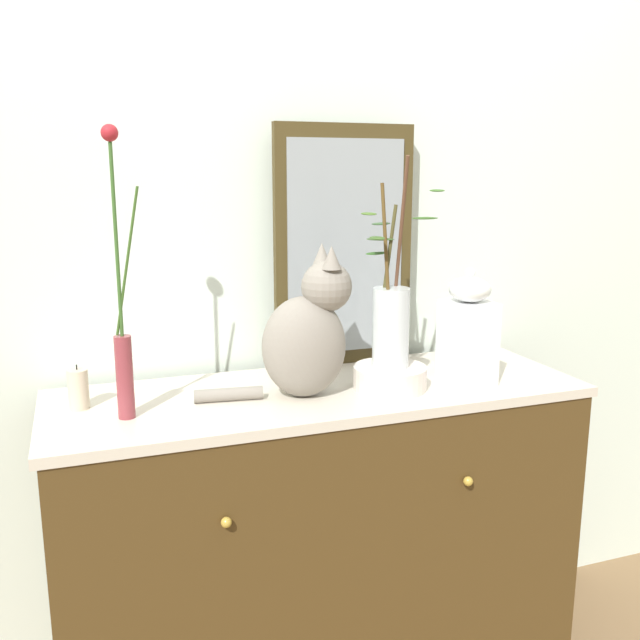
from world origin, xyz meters
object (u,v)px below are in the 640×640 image
at_px(sideboard, 320,547).
at_px(cat_sitting, 307,334).
at_px(mirror_leaning, 344,247).
at_px(vase_slim_green, 122,335).
at_px(bowl_porcelain, 390,377).
at_px(candle_pillar, 78,389).
at_px(vase_glass_clear, 391,319).
at_px(jar_lidded_porcelain, 468,332).

relative_size(sideboard, cat_sitting, 3.51).
bearing_deg(cat_sitting, mirror_leaning, 52.14).
bearing_deg(vase_slim_green, bowl_porcelain, -0.48).
bearing_deg(candle_pillar, vase_slim_green, -44.89).
bearing_deg(bowl_porcelain, sideboard, 160.82).
bearing_deg(vase_slim_green, cat_sitting, 1.58).
distance_m(vase_slim_green, vase_glass_clear, 0.65).
bearing_deg(vase_glass_clear, jar_lidded_porcelain, -4.94).
bearing_deg(cat_sitting, candle_pillar, 170.61).
relative_size(sideboard, jar_lidded_porcelain, 4.47).
xyz_separation_m(mirror_leaning, candle_pillar, (-0.73, -0.16, -0.29)).
distance_m(cat_sitting, bowl_porcelain, 0.25).
height_order(sideboard, vase_slim_green, vase_slim_green).
bearing_deg(sideboard, vase_slim_green, -173.70).
distance_m(sideboard, vase_slim_green, 0.80).
bearing_deg(vase_slim_green, sideboard, 6.30).
bearing_deg(sideboard, mirror_leaning, 54.83).
bearing_deg(mirror_leaning, jar_lidded_porcelain, -50.64).
bearing_deg(bowl_porcelain, jar_lidded_porcelain, -4.80).
distance_m(sideboard, bowl_porcelain, 0.51).
height_order(cat_sitting, jar_lidded_porcelain, cat_sitting).
distance_m(cat_sitting, vase_slim_green, 0.44).
distance_m(mirror_leaning, vase_glass_clear, 0.31).
distance_m(cat_sitting, candle_pillar, 0.55).
relative_size(bowl_porcelain, vase_glass_clear, 0.36).
relative_size(vase_slim_green, bowl_porcelain, 3.41).
xyz_separation_m(sideboard, cat_sitting, (-0.05, -0.04, 0.60)).
bearing_deg(mirror_leaning, vase_glass_clear, -85.45).
bearing_deg(cat_sitting, vase_slim_green, -178.42).
xyz_separation_m(sideboard, vase_glass_clear, (0.17, -0.06, 0.63)).
bearing_deg(jar_lidded_porcelain, bowl_porcelain, 175.20).
relative_size(jar_lidded_porcelain, candle_pillar, 2.86).
distance_m(vase_slim_green, candle_pillar, 0.20).
bearing_deg(candle_pillar, cat_sitting, -9.39).
bearing_deg(jar_lidded_porcelain, cat_sitting, 175.29).
distance_m(vase_slim_green, jar_lidded_porcelain, 0.87).
bearing_deg(jar_lidded_porcelain, mirror_leaning, 129.36).
bearing_deg(vase_glass_clear, cat_sitting, 175.52).
bearing_deg(bowl_porcelain, cat_sitting, 175.38).
bearing_deg(cat_sitting, vase_glass_clear, -4.48).
xyz_separation_m(vase_slim_green, candle_pillar, (-0.10, 0.10, -0.15)).
bearing_deg(mirror_leaning, vase_slim_green, -157.36).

